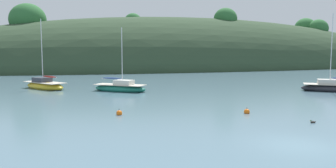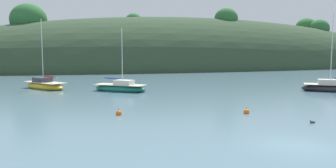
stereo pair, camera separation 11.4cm
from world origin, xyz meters
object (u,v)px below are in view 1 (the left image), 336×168
object	(u,v)px
sailboat_teal_outer	(44,85)
mooring_buoy_inner	(119,113)
duck_lone_left	(313,122)
sailboat_blue_center	(332,88)
mooring_buoy_channel	(247,112)
sailboat_red_portside	(120,88)

from	to	relation	value
sailboat_teal_outer	mooring_buoy_inner	distance (m)	20.91
mooring_buoy_inner	duck_lone_left	world-z (taller)	mooring_buoy_inner
sailboat_blue_center	mooring_buoy_channel	bearing A→B (deg)	-152.53
sailboat_red_portside	duck_lone_left	xyz separation A→B (m)	(8.71, -21.21, -0.35)
sailboat_teal_outer	duck_lone_left	size ratio (longest dim) A/B	20.96
sailboat_teal_outer	duck_lone_left	xyz separation A→B (m)	(17.22, -26.87, -0.37)
sailboat_teal_outer	sailboat_red_portside	size ratio (longest dim) A/B	1.17
mooring_buoy_channel	duck_lone_left	xyz separation A→B (m)	(2.26, -4.29, -0.07)
sailboat_red_portside	mooring_buoy_channel	size ratio (longest dim) A/B	14.13
sailboat_blue_center	duck_lone_left	world-z (taller)	sailboat_blue_center
sailboat_teal_outer	sailboat_red_portside	world-z (taller)	sailboat_teal_outer
sailboat_red_portside	sailboat_teal_outer	bearing A→B (deg)	146.38
sailboat_blue_center	mooring_buoy_inner	distance (m)	27.02
sailboat_blue_center	sailboat_red_portside	world-z (taller)	sailboat_blue_center
sailboat_blue_center	sailboat_teal_outer	world-z (taller)	sailboat_blue_center
sailboat_blue_center	sailboat_red_portside	bearing A→B (deg)	161.06
sailboat_teal_outer	sailboat_red_portside	bearing A→B (deg)	-33.62
sailboat_teal_outer	mooring_buoy_channel	world-z (taller)	sailboat_teal_outer
sailboat_blue_center	sailboat_teal_outer	bearing A→B (deg)	156.79
sailboat_teal_outer	mooring_buoy_inner	size ratio (longest dim) A/B	16.52
duck_lone_left	mooring_buoy_channel	bearing A→B (deg)	117.80
sailboat_red_portside	mooring_buoy_channel	distance (m)	18.11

